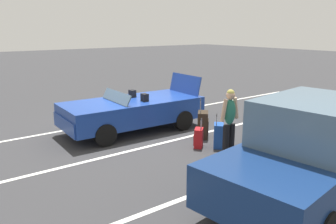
% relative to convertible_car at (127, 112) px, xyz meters
% --- Properties ---
extents(ground_plane, '(80.00, 80.00, 0.00)m').
position_rel_convertible_car_xyz_m(ground_plane, '(-0.20, 0.01, -0.59)').
color(ground_plane, '#333335').
extents(lot_line_near, '(18.00, 0.12, 0.01)m').
position_rel_convertible_car_xyz_m(lot_line_near, '(-0.20, -1.21, -0.59)').
color(lot_line_near, silver).
rests_on(lot_line_near, ground_plane).
extents(lot_line_mid, '(18.00, 0.12, 0.01)m').
position_rel_convertible_car_xyz_m(lot_line_mid, '(-0.20, 1.49, -0.59)').
color(lot_line_mid, silver).
rests_on(lot_line_mid, ground_plane).
extents(lot_line_far, '(18.00, 0.12, 0.01)m').
position_rel_convertible_car_xyz_m(lot_line_far, '(-0.20, 4.19, -0.59)').
color(lot_line_far, silver).
rests_on(lot_line_far, ground_plane).
extents(convertible_car, '(4.20, 1.96, 1.54)m').
position_rel_convertible_car_xyz_m(convertible_car, '(0.00, 0.00, 0.00)').
color(convertible_car, navy).
rests_on(convertible_car, ground_plane).
extents(suitcase_large_black, '(0.53, 0.54, 1.10)m').
position_rel_convertible_car_xyz_m(suitcase_large_black, '(-1.42, 1.77, -0.22)').
color(suitcase_large_black, '#2D2319').
rests_on(suitcase_large_black, ground_plane).
extents(suitcase_medium_bright, '(0.45, 0.45, 0.86)m').
position_rel_convertible_car_xyz_m(suitcase_medium_bright, '(-1.21, 2.60, -0.28)').
color(suitcase_medium_bright, '#1E479E').
rests_on(suitcase_medium_bright, ground_plane).
extents(suitcase_small_carryon, '(0.39, 0.37, 0.77)m').
position_rel_convertible_car_xyz_m(suitcase_small_carryon, '(-0.79, 2.30, -0.34)').
color(suitcase_small_carryon, red).
rests_on(suitcase_small_carryon, ground_plane).
extents(traveler_person, '(0.61, 0.23, 1.65)m').
position_rel_convertible_car_xyz_m(traveler_person, '(-0.86, 3.27, 0.34)').
color(traveler_person, black).
rests_on(traveler_person, ground_plane).
extents(parked_sedan_near, '(4.69, 2.36, 1.82)m').
position_rel_convertible_car_xyz_m(parked_sedan_near, '(-0.61, 5.49, 0.30)').
color(parked_sedan_near, navy).
rests_on(parked_sedan_near, ground_plane).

